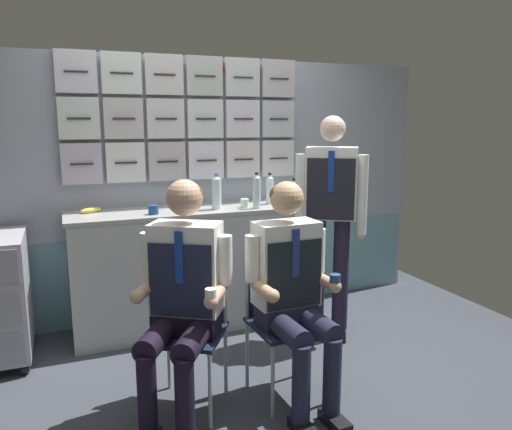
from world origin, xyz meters
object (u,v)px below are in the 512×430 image
at_px(crew_member_left, 182,288).
at_px(coffee_cup_spare, 153,209).
at_px(snack_banana, 91,210).
at_px(water_bottle_blue_cap, 217,192).
at_px(folding_chair_left, 192,314).
at_px(folding_chair_right, 280,306).
at_px(crew_member_right, 293,284).
at_px(crew_member_standing, 331,208).

xyz_separation_m(crew_member_left, coffee_cup_spare, (0.05, 1.10, 0.25)).
bearing_deg(snack_banana, water_bottle_blue_cap, -11.89).
distance_m(folding_chair_left, folding_chair_right, 0.53).
bearing_deg(snack_banana, crew_member_left, -74.18).
height_order(folding_chair_left, crew_member_right, crew_member_right).
relative_size(folding_chair_right, water_bottle_blue_cap, 3.06).
bearing_deg(crew_member_right, crew_member_standing, 48.21).
distance_m(crew_member_left, crew_member_right, 0.63).
height_order(coffee_cup_spare, snack_banana, coffee_cup_spare).
relative_size(crew_member_standing, snack_banana, 9.76).
bearing_deg(folding_chair_left, crew_member_right, -24.13).
bearing_deg(crew_member_left, crew_member_right, -9.67).
height_order(water_bottle_blue_cap, coffee_cup_spare, water_bottle_blue_cap).
distance_m(folding_chair_left, snack_banana, 1.36).
distance_m(folding_chair_right, coffee_cup_spare, 1.27).
xyz_separation_m(crew_member_left, folding_chair_right, (0.61, 0.05, -0.21)).
height_order(folding_chair_right, crew_member_standing, crew_member_standing).
relative_size(coffee_cup_spare, snack_banana, 0.43).
bearing_deg(crew_member_right, coffee_cup_spare, 115.21).
xyz_separation_m(crew_member_right, crew_member_standing, (0.67, 0.75, 0.27)).
distance_m(folding_chair_left, crew_member_standing, 1.39).
height_order(folding_chair_right, crew_member_right, crew_member_right).
height_order(crew_member_right, water_bottle_blue_cap, crew_member_right).
distance_m(crew_member_left, coffee_cup_spare, 1.13).
distance_m(coffee_cup_spare, snack_banana, 0.49).
height_order(crew_member_right, crew_member_standing, crew_member_standing).
height_order(folding_chair_left, folding_chair_right, same).
xyz_separation_m(folding_chair_left, crew_member_standing, (1.20, 0.51, 0.47)).
relative_size(folding_chair_right, crew_member_standing, 0.51).
xyz_separation_m(water_bottle_blue_cap, snack_banana, (-0.93, 0.20, -0.11)).
distance_m(crew_member_right, crew_member_standing, 1.04).
height_order(crew_member_left, crew_member_standing, crew_member_standing).
distance_m(water_bottle_blue_cap, snack_banana, 0.95).
bearing_deg(crew_member_standing, folding_chair_left, -157.06).
bearing_deg(folding_chair_left, folding_chair_right, -8.66).
xyz_separation_m(water_bottle_blue_cap, coffee_cup_spare, (-0.50, -0.04, -0.10)).
xyz_separation_m(folding_chair_left, coffee_cup_spare, (-0.03, 0.96, 0.46)).
bearing_deg(coffee_cup_spare, crew_member_left, -92.57).
relative_size(crew_member_left, water_bottle_blue_cap, 4.73).
height_order(crew_member_left, water_bottle_blue_cap, crew_member_left).
bearing_deg(crew_member_left, coffee_cup_spare, 87.43).
relative_size(water_bottle_blue_cap, coffee_cup_spare, 3.77).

